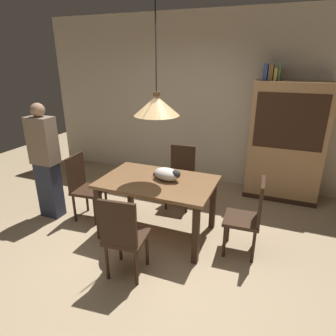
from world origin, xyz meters
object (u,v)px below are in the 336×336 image
(book_brown_thick, at_px, (271,73))
(book_green_slim, at_px, (280,71))
(chair_far_back, at_px, (181,174))
(book_yellow_short, at_px, (276,74))
(person_standing, at_px, (46,162))
(book_blue_wide, at_px, (266,72))
(cat_sleeping, at_px, (168,174))
(pendant_lamp, at_px, (157,105))
(hutch_bookcase, at_px, (286,145))
(chair_left_side, at_px, (84,184))
(chair_right_side, at_px, (250,214))
(chair_near_front, at_px, (123,235))
(dining_table, at_px, (158,188))

(book_brown_thick, bearing_deg, book_green_slim, 0.00)
(chair_far_back, relative_size, book_yellow_short, 4.65)
(book_green_slim, relative_size, person_standing, 0.16)
(book_blue_wide, distance_m, book_green_slim, 0.20)
(person_standing, bearing_deg, book_blue_wide, 35.48)
(cat_sleeping, xyz_separation_m, pendant_lamp, (-0.11, -0.06, 0.84))
(hutch_bookcase, bearing_deg, book_brown_thick, 179.75)
(cat_sleeping, bearing_deg, person_standing, -173.33)
(chair_left_side, bearing_deg, chair_right_side, 0.28)
(chair_far_back, height_order, book_brown_thick, book_brown_thick)
(chair_near_front, xyz_separation_m, person_standing, (-1.63, 0.73, 0.31))
(chair_right_side, height_order, person_standing, person_standing)
(chair_right_side, distance_m, book_green_slim, 2.26)
(chair_far_back, height_order, cat_sleeping, chair_far_back)
(chair_left_side, height_order, person_standing, person_standing)
(chair_near_front, distance_m, person_standing, 1.81)
(chair_near_front, bearing_deg, chair_left_side, 142.55)
(dining_table, xyz_separation_m, person_standing, (-1.62, -0.14, 0.17))
(chair_near_front, xyz_separation_m, pendant_lamp, (-0.01, 0.88, 1.15))
(chair_right_side, distance_m, pendant_lamp, 1.61)
(hutch_bookcase, bearing_deg, book_green_slim, 179.62)
(chair_far_back, bearing_deg, pendant_lamp, -89.70)
(pendant_lamp, bearing_deg, person_standing, -174.90)
(pendant_lamp, relative_size, book_blue_wide, 5.42)
(cat_sleeping, height_order, book_yellow_short, book_yellow_short)
(chair_left_side, relative_size, pendant_lamp, 0.72)
(book_blue_wide, bearing_deg, person_standing, -144.52)
(chair_far_back, bearing_deg, chair_left_side, -141.76)
(pendant_lamp, bearing_deg, chair_far_back, 90.30)
(hutch_bookcase, relative_size, book_green_slim, 7.12)
(pendant_lamp, distance_m, book_brown_thick, 2.05)
(dining_table, distance_m, chair_right_side, 1.14)
(chair_right_side, bearing_deg, book_yellow_short, 89.37)
(book_blue_wide, xyz_separation_m, book_green_slim, (0.19, 0.00, 0.01))
(chair_far_back, bearing_deg, chair_right_side, -37.66)
(chair_far_back, height_order, person_standing, person_standing)
(chair_far_back, bearing_deg, book_yellow_short, 36.28)
(chair_right_side, bearing_deg, hutch_bookcase, 80.20)
(chair_right_side, bearing_deg, book_green_slim, 87.68)
(chair_left_side, xyz_separation_m, book_yellow_short, (2.27, 1.73, 1.43))
(cat_sleeping, distance_m, book_blue_wide, 2.21)
(cat_sleeping, xyz_separation_m, book_yellow_short, (1.04, 1.67, 1.11))
(book_blue_wide, bearing_deg, book_yellow_short, 0.00)
(chair_near_front, relative_size, book_blue_wide, 3.88)
(chair_far_back, distance_m, hutch_bookcase, 1.70)
(dining_table, relative_size, hutch_bookcase, 0.76)
(hutch_bookcase, distance_m, book_blue_wide, 1.16)
(chair_left_side, height_order, book_brown_thick, book_brown_thick)
(chair_left_side, relative_size, book_yellow_short, 4.65)
(cat_sleeping, distance_m, book_brown_thick, 2.24)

